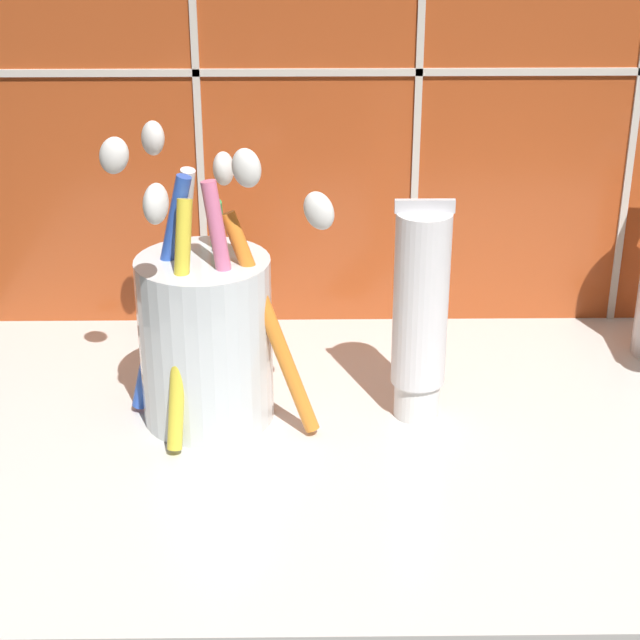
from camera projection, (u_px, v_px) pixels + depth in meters
sink_counter at (409, 451)px, 65.27cm from camera, size 60.47×34.95×2.00cm
toothbrush_cup at (206, 331)px, 64.76cm from camera, size 14.14×12.20×17.99cm
toothpaste_tube at (420, 313)px, 64.40cm from camera, size 3.50×3.33×14.20cm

